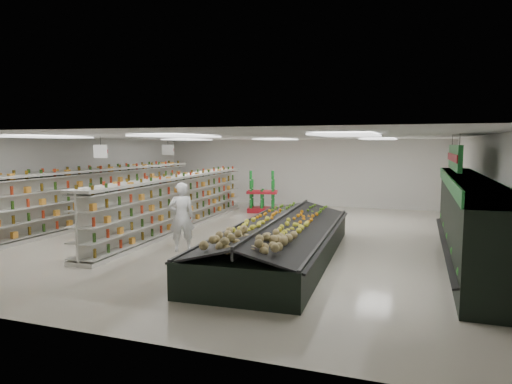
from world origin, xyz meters
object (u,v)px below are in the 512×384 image
at_px(gondola_left, 96,198).
at_px(soda_endcap, 262,194).
at_px(gondola_center, 178,204).
at_px(shopper_background, 178,197).
at_px(shopper_main, 182,217).
at_px(produce_island, 280,240).

xyz_separation_m(gondola_left, soda_endcap, (4.97, 4.76, -0.13)).
bearing_deg(gondola_center, shopper_background, 116.63).
height_order(gondola_left, gondola_center, gondola_left).
bearing_deg(shopper_main, produce_island, 148.89).
bearing_deg(soda_endcap, gondola_left, -136.27).
bearing_deg(produce_island, gondola_center, 147.84).
distance_m(gondola_center, shopper_background, 3.46).
height_order(gondola_left, soda_endcap, gondola_left).
relative_size(produce_island, soda_endcap, 4.55).
distance_m(produce_island, shopper_background, 8.65).
relative_size(gondola_left, soda_endcap, 7.10).
distance_m(produce_island, soda_endcap, 8.20).
relative_size(gondola_left, gondola_center, 1.10).
distance_m(gondola_center, shopper_main, 3.48).
height_order(gondola_left, produce_island, gondola_left).
xyz_separation_m(shopper_main, shopper_background, (-3.48, 6.00, -0.23)).
xyz_separation_m(produce_island, soda_endcap, (-3.09, 7.59, 0.30)).
xyz_separation_m(gondola_left, shopper_main, (5.23, -2.92, 0.02)).
bearing_deg(soda_endcap, shopper_main, -88.10).
bearing_deg(shopper_background, soda_endcap, -34.49).
xyz_separation_m(gondola_left, gondola_center, (3.44, 0.06, -0.09)).
bearing_deg(shopper_background, gondola_center, -122.65).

